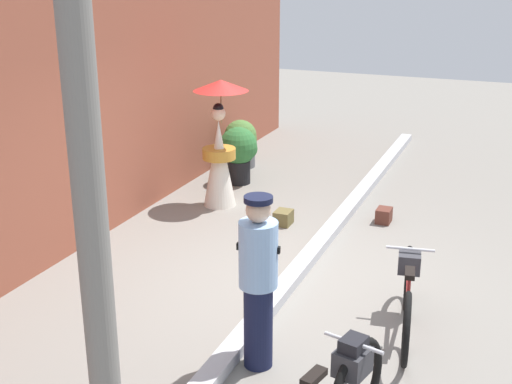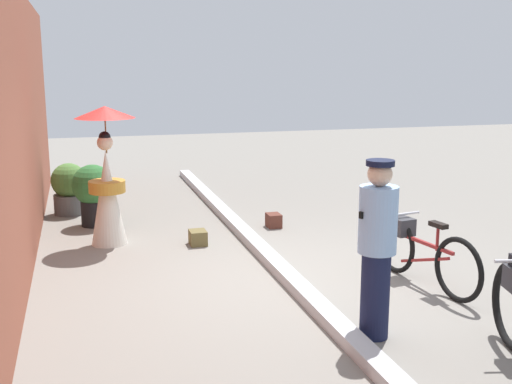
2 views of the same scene
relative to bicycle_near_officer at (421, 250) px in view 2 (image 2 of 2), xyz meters
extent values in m
plane|color=gray|center=(0.56, 1.39, -0.40)|extent=(30.00, 30.00, 0.00)
cube|color=#B2B2B7|center=(0.56, 1.39, -0.34)|extent=(14.00, 0.20, 0.12)
torus|color=black|center=(0.45, 0.08, -0.05)|extent=(0.69, 0.17, 0.69)
torus|color=black|center=(-0.58, -0.10, -0.05)|extent=(0.69, 0.17, 0.69)
cube|color=maroon|center=(-0.07, -0.01, 0.09)|extent=(0.87, 0.18, 0.04)
cube|color=maroon|center=(-0.07, -0.01, -0.10)|extent=(0.76, 0.16, 0.27)
cylinder|color=maroon|center=(-0.25, -0.04, 0.21)|extent=(0.03, 0.03, 0.28)
cube|color=black|center=(-0.25, -0.04, 0.35)|extent=(0.23, 0.13, 0.05)
cylinder|color=silver|center=(0.34, 0.06, 0.33)|extent=(0.11, 0.48, 0.03)
cube|color=#333338|center=(0.34, 0.06, 0.19)|extent=(0.29, 0.26, 0.20)
cylinder|color=#141938|center=(-1.12, 1.12, 0.00)|extent=(0.26, 0.26, 0.79)
cylinder|color=#8CB2E0|center=(-1.12, 1.12, 0.70)|extent=(0.34, 0.34, 0.60)
sphere|color=#D8B293|center=(-1.12, 1.12, 1.10)|extent=(0.22, 0.22, 0.22)
cylinder|color=black|center=(-1.12, 1.12, 1.20)|extent=(0.25, 0.25, 0.05)
cube|color=black|center=(-1.12, 1.12, 0.76)|extent=(0.10, 0.38, 0.06)
cone|color=silver|center=(2.58, 3.26, 0.25)|extent=(0.48, 0.48, 1.29)
cylinder|color=#C1842D|center=(2.58, 3.26, 0.40)|extent=(0.49, 0.49, 0.16)
sphere|color=beige|center=(2.58, 3.26, 1.00)|extent=(0.21, 0.21, 0.21)
sphere|color=black|center=(2.58, 3.26, 1.07)|extent=(0.16, 0.16, 0.16)
cylinder|color=olive|center=(2.64, 3.24, 1.12)|extent=(0.02, 0.02, 0.55)
cone|color=red|center=(2.64, 3.24, 1.40)|extent=(0.80, 0.80, 0.16)
cylinder|color=#59595B|center=(4.55, 3.78, -0.23)|extent=(0.52, 0.52, 0.32)
sphere|color=#4C7A38|center=(4.55, 3.78, 0.16)|extent=(0.57, 0.57, 0.57)
sphere|color=#4C7A38|center=(4.69, 3.70, 0.08)|extent=(0.31, 0.31, 0.31)
cylinder|color=black|center=(3.65, 3.43, -0.20)|extent=(0.39, 0.39, 0.38)
sphere|color=#2D6B33|center=(3.65, 3.43, 0.24)|extent=(0.62, 0.62, 0.62)
sphere|color=#2D6B33|center=(3.81, 3.33, 0.16)|extent=(0.34, 0.34, 0.34)
cube|color=#592D23|center=(2.81, 0.83, -0.29)|extent=(0.25, 0.20, 0.21)
cube|color=#47241C|center=(2.81, 0.77, -0.24)|extent=(0.22, 0.07, 0.07)
cube|color=brown|center=(2.20, 2.10, -0.30)|extent=(0.27, 0.22, 0.20)
cube|color=brown|center=(2.20, 2.03, -0.25)|extent=(0.23, 0.08, 0.07)
camera|label=1|loc=(-6.00, -0.89, 3.08)|focal=47.27mm
camera|label=2|loc=(-5.91, 3.59, 2.04)|focal=43.88mm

